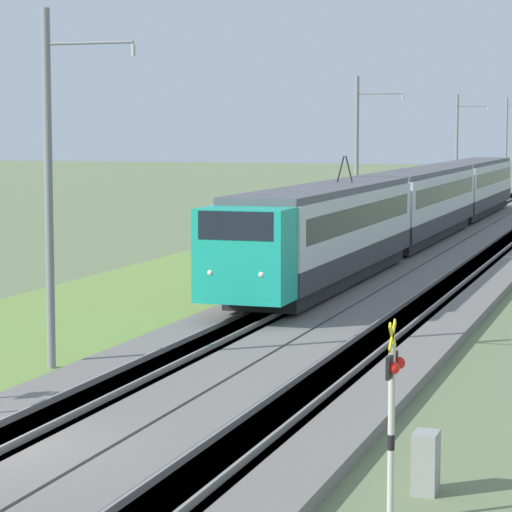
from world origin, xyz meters
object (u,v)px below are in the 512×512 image
(passenger_train, at_px, (421,201))
(catenary_mast_distant, at_px, (507,142))
(catenary_mast_mid, at_px, (358,161))
(catenary_mast_near, at_px, (50,187))
(crossing_signal_far, at_px, (392,400))
(equipment_cabinet, at_px, (426,463))
(catenary_mast_far, at_px, (457,150))

(passenger_train, height_order, catenary_mast_distant, catenary_mast_distant)
(passenger_train, relative_size, catenary_mast_distant, 6.31)
(catenary_mast_mid, bearing_deg, catenary_mast_distant, 0.00)
(passenger_train, bearing_deg, catenary_mast_mid, -41.29)
(catenary_mast_near, bearing_deg, passenger_train, -4.27)
(crossing_signal_far, distance_m, equipment_cabinet, 2.27)
(catenary_mast_mid, distance_m, equipment_cabinet, 43.01)
(passenger_train, distance_m, catenary_mast_far, 31.03)
(catenary_mast_near, xyz_separation_m, equipment_cabinet, (-7.39, -11.03, -4.27))
(crossing_signal_far, xyz_separation_m, catenary_mast_distant, (111.05, 10.79, 2.98))
(crossing_signal_far, distance_m, catenary_mast_far, 77.87)
(catenary_mast_mid, distance_m, catenary_mast_far, 33.98)
(crossing_signal_far, bearing_deg, catenary_mast_mid, 104.05)
(passenger_train, relative_size, crossing_signal_far, 18.61)
(catenary_mast_distant, distance_m, equipment_cabinet, 109.96)
(passenger_train, height_order, catenary_mast_near, catenary_mast_near)
(catenary_mast_mid, bearing_deg, catenary_mast_far, -0.00)
(catenary_mast_far, bearing_deg, equipment_cabinet, -171.67)
(catenary_mast_near, relative_size, catenary_mast_far, 1.04)
(catenary_mast_distant, bearing_deg, catenary_mast_near, -180.00)
(catenary_mast_mid, height_order, equipment_cabinet, catenary_mast_mid)
(catenary_mast_mid, xyz_separation_m, catenary_mast_far, (33.98, -0.00, -0.01))
(passenger_train, xyz_separation_m, crossing_signal_far, (-46.24, -8.02, -0.47))
(catenary_mast_distant, bearing_deg, equipment_cabinet, -174.24)
(catenary_mast_distant, bearing_deg, catenary_mast_mid, -180.00)
(catenary_mast_far, bearing_deg, catenary_mast_near, 180.00)
(passenger_train, bearing_deg, equipment_cabinet, 10.52)
(catenary_mast_far, distance_m, catenary_mast_distant, 33.98)
(catenary_mast_far, xyz_separation_m, equipment_cabinet, (-75.34, -11.03, -4.11))
(passenger_train, distance_m, equipment_cabinet, 45.32)
(catenary_mast_near, xyz_separation_m, catenary_mast_far, (67.95, -0.00, -0.16))
(crossing_signal_far, bearing_deg, catenary_mast_far, 97.97)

